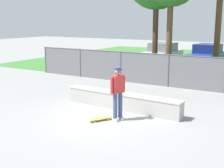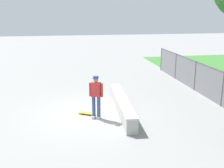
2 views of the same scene
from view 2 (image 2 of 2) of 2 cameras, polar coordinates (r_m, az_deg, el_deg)
name	(u,v)px [view 2 (image 2 of 2)]	position (r m, az deg, el deg)	size (l,w,h in m)	color
ground_plane	(90,114)	(12.31, -4.52, -6.26)	(80.00, 80.00, 0.00)	gray
concrete_ledge	(122,105)	(12.45, 2.07, -4.36)	(4.95, 0.74, 0.66)	#A8A59E
skateboarder	(96,95)	(11.54, -3.30, -2.28)	(0.39, 0.56, 1.84)	beige
skateboard	(87,113)	(12.27, -5.25, -6.00)	(0.58, 0.79, 0.09)	gold
chainlink_fence	(223,88)	(14.02, 21.85, -0.69)	(16.97, 0.07, 1.70)	#4C4C51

